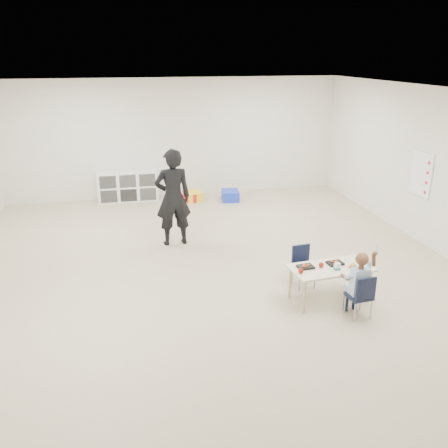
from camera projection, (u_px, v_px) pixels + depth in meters
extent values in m
plane|color=beige|center=(214.00, 271.00, 7.66)|extent=(9.00, 9.00, 0.00)
plane|color=white|center=(213.00, 92.00, 6.70)|extent=(9.00, 9.00, 0.00)
cube|color=white|center=(176.00, 138.00, 11.31)|extent=(8.00, 0.02, 2.80)
cube|color=white|center=(354.00, 370.00, 3.06)|extent=(8.00, 0.02, 2.80)
cube|color=white|center=(445.00, 174.00, 8.01)|extent=(0.02, 9.00, 2.80)
cube|color=#FEF3CB|center=(331.00, 268.00, 6.60)|extent=(1.18, 0.66, 0.03)
cube|color=black|center=(335.00, 263.00, 6.68)|extent=(0.23, 0.18, 0.03)
cube|color=black|center=(305.00, 267.00, 6.56)|extent=(0.23, 0.18, 0.03)
cube|color=white|center=(337.00, 267.00, 6.48)|extent=(0.08, 0.08, 0.10)
ellipsoid|color=tan|center=(353.00, 265.00, 6.56)|extent=(0.09, 0.09, 0.07)
sphere|color=maroon|center=(321.00, 265.00, 6.57)|extent=(0.07, 0.07, 0.07)
sphere|color=maroon|center=(301.00, 271.00, 6.40)|extent=(0.07, 0.07, 0.07)
cube|color=white|center=(128.00, 186.00, 11.21)|extent=(1.40, 0.40, 0.70)
cube|color=white|center=(421.00, 174.00, 8.61)|extent=(0.02, 0.60, 0.80)
imported|color=black|center=(173.00, 198.00, 8.48)|extent=(0.67, 0.47, 1.77)
cube|color=red|center=(189.00, 197.00, 11.27)|extent=(0.37, 0.45, 0.20)
cube|color=yellow|center=(194.00, 196.00, 11.30)|extent=(0.39, 0.48, 0.22)
cube|color=#1C35D3|center=(230.00, 195.00, 11.30)|extent=(0.44, 0.53, 0.24)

